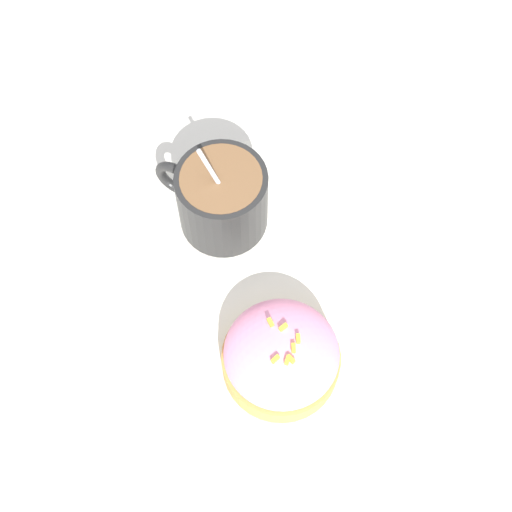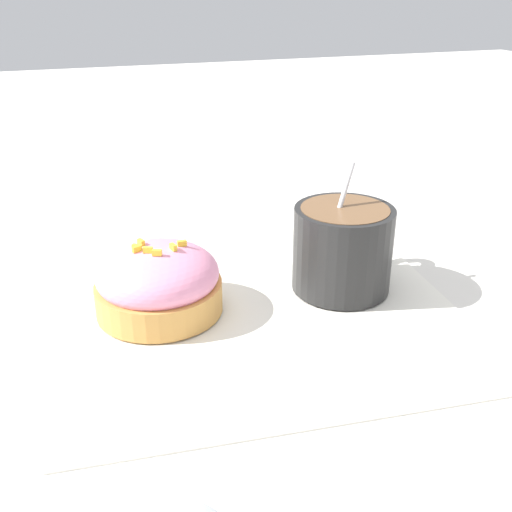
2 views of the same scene
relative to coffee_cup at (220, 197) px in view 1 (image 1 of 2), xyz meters
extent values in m
plane|color=silver|center=(0.08, 0.00, -0.04)|extent=(3.00, 3.00, 0.00)
cube|color=white|center=(0.08, 0.00, -0.04)|extent=(0.34, 0.34, 0.00)
cylinder|color=black|center=(0.00, 0.00, 0.00)|extent=(0.08, 0.08, 0.07)
cylinder|color=brown|center=(0.00, 0.00, 0.03)|extent=(0.07, 0.07, 0.01)
torus|color=black|center=(-0.04, -0.03, 0.00)|extent=(0.04, 0.03, 0.04)
ellipsoid|color=silver|center=(-0.02, -0.01, -0.03)|extent=(0.03, 0.03, 0.01)
cylinder|color=silver|center=(0.01, 0.01, 0.02)|extent=(0.04, 0.03, 0.09)
cylinder|color=#D19347|center=(0.15, -0.01, -0.03)|extent=(0.10, 0.10, 0.02)
ellipsoid|color=pink|center=(0.15, -0.01, -0.01)|extent=(0.09, 0.09, 0.04)
cube|color=yellow|center=(0.13, -0.01, 0.02)|extent=(0.01, 0.00, 0.00)
cube|color=yellow|center=(0.15, 0.00, 0.02)|extent=(0.01, 0.01, 0.00)
cube|color=yellow|center=(0.14, 0.00, 0.02)|extent=(0.00, 0.01, 0.00)
cube|color=yellow|center=(0.16, -0.01, 0.02)|extent=(0.01, 0.01, 0.00)
cube|color=yellow|center=(0.17, -0.01, 0.02)|extent=(0.01, 0.01, 0.00)
cube|color=yellow|center=(0.16, -0.02, 0.02)|extent=(0.01, 0.01, 0.00)
cube|color=yellow|center=(0.16, -0.01, 0.02)|extent=(0.01, 0.01, 0.00)
camera|label=1|loc=(0.31, -0.11, 0.54)|focal=50.00mm
camera|label=2|loc=(0.22, 0.40, 0.20)|focal=42.00mm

